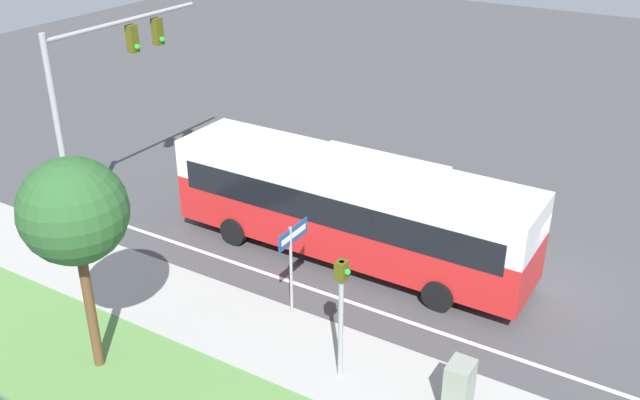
# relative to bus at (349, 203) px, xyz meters

# --- Properties ---
(ground_plane) EXTENTS (80.00, 80.00, 0.00)m
(ground_plane) POSITION_rel_bus_xyz_m (1.45, -5.09, -1.86)
(ground_plane) COLOR #424244
(lane_divider_near) EXTENTS (0.14, 30.00, 0.01)m
(lane_divider_near) POSITION_rel_bus_xyz_m (-2.15, -5.09, -1.86)
(lane_divider_near) COLOR silver
(lane_divider_near) RESTS_ON ground_plane
(bus) EXTENTS (2.68, 11.31, 3.36)m
(bus) POSITION_rel_bus_xyz_m (0.00, 0.00, 0.00)
(bus) COLOR red
(bus) RESTS_ON ground_plane
(signal_gantry) EXTENTS (6.56, 0.41, 6.71)m
(signal_gantry) POSITION_rel_bus_xyz_m (-1.65, 8.13, 2.94)
(signal_gantry) COLOR #939399
(signal_gantry) RESTS_ON ground_plane
(pedestrian_signal) EXTENTS (0.28, 0.34, 3.26)m
(pedestrian_signal) POSITION_rel_bus_xyz_m (-5.07, -2.61, 0.34)
(pedestrian_signal) COLOR #939399
(pedestrian_signal) RESTS_ON ground_plane
(street_sign) EXTENTS (1.32, 0.08, 2.75)m
(street_sign) POSITION_rel_bus_xyz_m (-3.49, -0.24, 0.09)
(street_sign) COLOR #939399
(street_sign) RESTS_ON ground_plane
(utility_cabinet) EXTENTS (0.68, 0.54, 1.28)m
(utility_cabinet) POSITION_rel_bus_xyz_m (-4.75, -5.45, -1.10)
(utility_cabinet) COLOR gray
(utility_cabinet) RESTS_ON sidewalk
(roadside_tree) EXTENTS (2.43, 2.43, 5.42)m
(roadside_tree) POSITION_rel_bus_xyz_m (-7.77, 2.64, 2.41)
(roadside_tree) COLOR brown
(roadside_tree) RESTS_ON grass_verge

